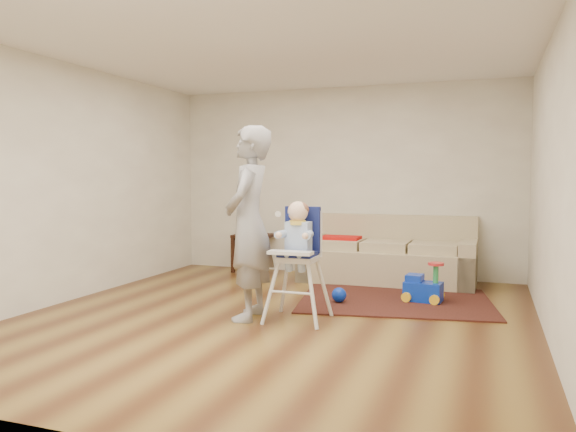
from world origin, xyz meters
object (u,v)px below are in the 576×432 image
(sofa, at_px, (387,249))
(toy_ball, at_px, (339,295))
(adult, at_px, (249,223))
(high_chair, at_px, (298,263))
(ride_on_toy, at_px, (423,281))
(side_table, at_px, (255,252))

(sofa, height_order, toy_ball, sofa)
(sofa, distance_m, adult, 2.64)
(toy_ball, xyz_separation_m, high_chair, (-0.20, -0.84, 0.47))
(toy_ball, distance_m, high_chair, 0.98)
(ride_on_toy, distance_m, adult, 2.16)
(toy_ball, bearing_deg, side_table, 135.69)
(toy_ball, height_order, high_chair, high_chair)
(sofa, bearing_deg, ride_on_toy, -60.40)
(toy_ball, bearing_deg, sofa, 79.34)
(adult, bearing_deg, sofa, 150.11)
(ride_on_toy, height_order, high_chair, high_chair)
(ride_on_toy, bearing_deg, high_chair, -124.88)
(toy_ball, bearing_deg, ride_on_toy, 23.66)
(high_chair, relative_size, adult, 0.62)
(side_table, bearing_deg, high_chair, -58.70)
(side_table, xyz_separation_m, toy_ball, (1.75, -1.71, -0.18))
(adult, bearing_deg, toy_ball, 135.88)
(sofa, bearing_deg, high_chair, -101.20)
(side_table, relative_size, ride_on_toy, 1.24)
(side_table, relative_size, adult, 0.29)
(side_table, bearing_deg, ride_on_toy, -26.76)
(sofa, height_order, side_table, sofa)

